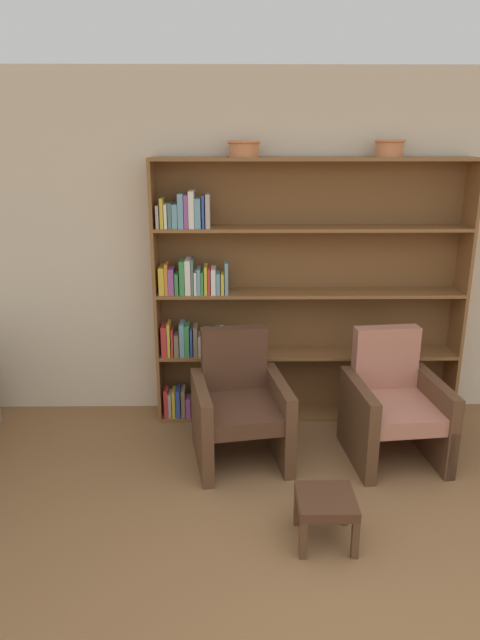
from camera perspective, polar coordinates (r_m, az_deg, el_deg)
name	(u,v)px	position (r m, az deg, el deg)	size (l,w,h in m)	color
wall_back	(323,249)	(4.70, 8.31, 7.01)	(12.00, 0.06, 2.75)	beige
bookshelf	(281,296)	(4.57, 4.13, 2.41)	(2.45, 0.30, 2.10)	brown
bowl_brass	(244,148)	(4.37, 0.39, 16.85)	(0.25, 0.25, 0.12)	#C67547
bowl_olive	(390,147)	(4.52, 14.73, 16.38)	(0.23, 0.23, 0.13)	#C67547
armchair_leather	(239,406)	(4.15, -0.06, -8.61)	(0.75, 0.78, 0.92)	brown
armchair_cushioned	(393,405)	(4.30, 15.08, -8.23)	(0.71, 0.74, 0.92)	brown
footstool	(326,505)	(3.45, 8.59, -17.85)	(0.33, 0.33, 0.29)	brown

